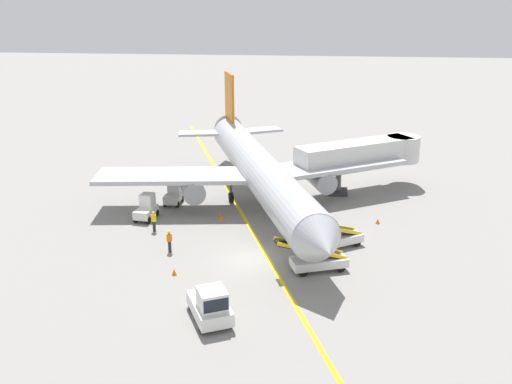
# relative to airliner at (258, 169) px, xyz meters

# --- Properties ---
(ground_plane) EXTENTS (300.00, 300.00, 0.00)m
(ground_plane) POSITION_rel_airliner_xyz_m (0.79, -10.97, -3.42)
(ground_plane) COLOR gray
(taxi_line_yellow) EXTENTS (27.28, 75.41, 0.01)m
(taxi_line_yellow) POSITION_rel_airliner_xyz_m (0.18, -5.97, -3.41)
(taxi_line_yellow) COLOR yellow
(taxi_line_yellow) RESTS_ON ground
(airliner) EXTENTS (27.52, 34.21, 10.10)m
(airliner) POSITION_rel_airliner_xyz_m (0.00, 0.00, 0.00)
(airliner) COLOR #B2B5BA
(airliner) RESTS_ON ground
(jet_bridge) EXTENTS (12.13, 9.05, 4.85)m
(jet_bridge) POSITION_rel_airliner_xyz_m (9.73, 5.67, 0.12)
(jet_bridge) COLOR silver
(jet_bridge) RESTS_ON ground
(pushback_tug) EXTENTS (3.30, 4.07, 2.20)m
(pushback_tug) POSITION_rel_airliner_xyz_m (-0.62, -19.25, -2.42)
(pushback_tug) COLOR silver
(pushback_tug) RESTS_ON ground
(baggage_tug_near_wing) EXTENTS (1.60, 2.55, 2.10)m
(baggage_tug_near_wing) POSITION_rel_airliner_xyz_m (-8.98, -4.17, -2.49)
(baggage_tug_near_wing) COLOR silver
(baggage_tug_near_wing) RESTS_ON ground
(baggage_tug_by_cargo_door) EXTENTS (1.36, 2.42, 2.10)m
(baggage_tug_by_cargo_door) POSITION_rel_airliner_xyz_m (-7.64, -0.26, -2.49)
(baggage_tug_by_cargo_door) COLOR silver
(baggage_tug_by_cargo_door) RESTS_ON ground
(belt_loader_forward_hold) EXTENTS (4.88, 3.76, 2.59)m
(belt_loader_forward_hold) POSITION_rel_airliner_xyz_m (6.70, -8.14, -2.64)
(belt_loader_forward_hold) COLOR silver
(belt_loader_forward_hold) RESTS_ON ground
(belt_loader_aft_hold) EXTENTS (5.13, 2.89, 2.59)m
(belt_loader_aft_hold) POSITION_rel_airliner_xyz_m (5.37, -12.13, -2.64)
(belt_loader_aft_hold) COLOR silver
(belt_loader_aft_hold) RESTS_ON ground
(ground_crew_marshaller) EXTENTS (0.36, 0.24, 1.70)m
(ground_crew_marshaller) POSITION_rel_airliner_xyz_m (-5.36, -10.43, -2.51)
(ground_crew_marshaller) COLOR #26262D
(ground_crew_marshaller) RESTS_ON ground
(ground_crew_wing_walker) EXTENTS (0.36, 0.24, 1.70)m
(ground_crew_wing_walker) POSITION_rel_airliner_xyz_m (-7.58, -6.80, -2.51)
(ground_crew_wing_walker) COLOR #26262D
(ground_crew_wing_walker) RESTS_ON ground
(safety_cone_nose_left) EXTENTS (0.36, 0.36, 0.44)m
(safety_cone_nose_left) POSITION_rel_airliner_xyz_m (-2.98, -2.99, -3.20)
(safety_cone_nose_left) COLOR orange
(safety_cone_nose_left) RESTS_ON ground
(safety_cone_nose_right) EXTENTS (0.36, 0.36, 0.44)m
(safety_cone_nose_right) POSITION_rel_airliner_xyz_m (-4.13, -13.96, -3.20)
(safety_cone_nose_right) COLOR orange
(safety_cone_nose_right) RESTS_ON ground
(safety_cone_wingtip_left) EXTENTS (0.36, 0.36, 0.44)m
(safety_cone_wingtip_left) POSITION_rel_airliner_xyz_m (6.60, 5.42, -3.20)
(safety_cone_wingtip_left) COLOR orange
(safety_cone_wingtip_left) RESTS_ON ground
(safety_cone_wingtip_right) EXTENTS (0.36, 0.36, 0.44)m
(safety_cone_wingtip_right) POSITION_rel_airliner_xyz_m (-2.67, -3.76, -3.20)
(safety_cone_wingtip_right) COLOR orange
(safety_cone_wingtip_right) RESTS_ON ground
(safety_cone_tail_area) EXTENTS (0.36, 0.36, 0.44)m
(safety_cone_tail_area) POSITION_rel_airliner_xyz_m (10.22, -3.12, -3.20)
(safety_cone_tail_area) COLOR orange
(safety_cone_tail_area) RESTS_ON ground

